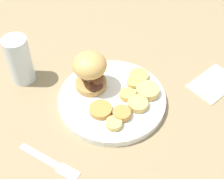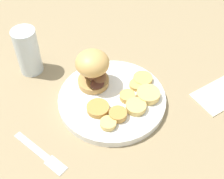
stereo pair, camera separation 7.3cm
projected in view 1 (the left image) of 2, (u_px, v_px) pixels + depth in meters
ground_plane at (112, 102)px, 0.76m from camera, size 4.00×4.00×0.00m
dinner_plate at (112, 99)px, 0.75m from camera, size 0.26×0.26×0.02m
sandwich at (91, 71)px, 0.73m from camera, size 0.08×0.09×0.10m
potato_round_0 at (122, 113)px, 0.70m from camera, size 0.04×0.04×0.02m
potato_round_1 at (127, 95)px, 0.74m from camera, size 0.04×0.04×0.01m
potato_round_2 at (147, 91)px, 0.75m from camera, size 0.06×0.06×0.02m
potato_round_3 at (138, 104)px, 0.72m from camera, size 0.05×0.05×0.01m
potato_round_4 at (134, 82)px, 0.77m from camera, size 0.04×0.04×0.01m
potato_round_5 at (139, 76)px, 0.79m from camera, size 0.05×0.05×0.01m
potato_round_6 at (101, 110)px, 0.71m from camera, size 0.05×0.05×0.01m
potato_round_7 at (114, 123)px, 0.68m from camera, size 0.04×0.04×0.01m
fork at (49, 161)px, 0.65m from camera, size 0.12×0.12×0.00m
drinking_glass at (19, 60)px, 0.77m from camera, size 0.06×0.06×0.13m
napkin at (214, 83)px, 0.80m from camera, size 0.15×0.13×0.01m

